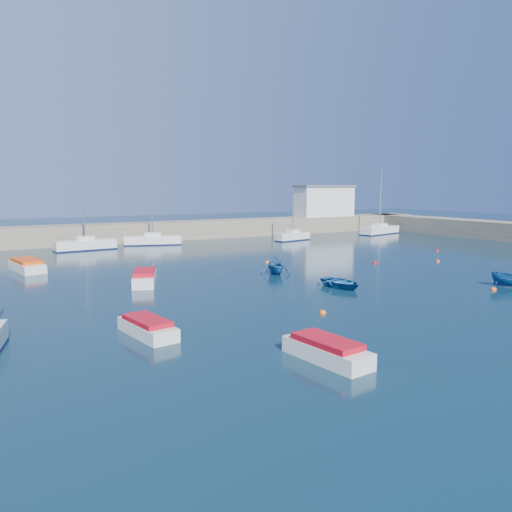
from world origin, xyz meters
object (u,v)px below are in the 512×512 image
harbor_office (324,202)px  motorboat_1 (145,278)px  motorboat_0 (147,327)px  sailboat_5 (85,245)px  sailboat_8 (380,230)px  motorboat_3 (327,350)px  motorboat_2 (27,265)px  dinghy_center (341,283)px  dinghy_left (275,265)px  sailboat_7 (293,236)px  sailboat_6 (153,240)px

harbor_office → motorboat_1: (-40.83, -31.21, -4.57)m
harbor_office → motorboat_0: 63.36m
sailboat_5 → motorboat_0: (-3.97, -37.98, -0.24)m
sailboat_8 → motorboat_3: 62.15m
motorboat_2 → motorboat_3: (9.33, -32.30, -0.04)m
harbor_office → sailboat_8: 10.68m
motorboat_0 → dinghy_center: motorboat_0 is taller
dinghy_center → sailboat_5: bearing=106.5°
motorboat_1 → motorboat_2: motorboat_1 is taller
sailboat_5 → motorboat_1: size_ratio=1.93×
harbor_office → sailboat_5: size_ratio=1.06×
dinghy_left → dinghy_center: bearing=-66.3°
dinghy_center → dinghy_left: bearing=95.1°
harbor_office → sailboat_8: bearing=-58.5°
sailboat_5 → dinghy_center: sailboat_5 is taller
motorboat_1 → sailboat_5: bearing=110.0°
motorboat_3 → dinghy_left: bearing=57.0°
harbor_office → sailboat_5: (-40.75, -6.66, -4.43)m
sailboat_8 → dinghy_center: size_ratio=2.84×
sailboat_8 → motorboat_3: sailboat_8 is taller
dinghy_center → sailboat_7: bearing=58.5°
motorboat_3 → sailboat_6: bearing=74.0°
sailboat_6 → motorboat_2: sailboat_6 is taller
sailboat_7 → dinghy_left: (-16.68, -22.51, 0.21)m
sailboat_7 → harbor_office: bearing=-64.3°
sailboat_5 → sailboat_7: size_ratio=1.25×
sailboat_5 → motorboat_0: bearing=168.2°
sailboat_8 → motorboat_2: 54.62m
harbor_office → sailboat_8: sailboat_8 is taller
harbor_office → dinghy_left: harbor_office is taller
motorboat_1 → dinghy_left: bearing=15.2°
sailboat_8 → dinghy_left: (-34.51, -23.91, 0.14)m
sailboat_6 → motorboat_2: size_ratio=1.71×
motorboat_1 → dinghy_left: 11.44m
sailboat_7 → dinghy_center: bearing=141.3°
motorboat_3 → dinghy_left: size_ratio=1.43×
dinghy_left → motorboat_0: bearing=-126.6°
sailboat_5 → sailboat_8: (45.84, -1.64, 0.01)m
sailboat_7 → sailboat_8: 17.88m
motorboat_0 → motorboat_1: (3.90, 13.44, 0.09)m
sailboat_8 → motorboat_3: bearing=120.7°
motorboat_0 → harbor_office: bearing=35.3°
sailboat_7 → dinghy_left: 28.02m
motorboat_0 → motorboat_2: size_ratio=0.77×
sailboat_5 → dinghy_left: size_ratio=3.01×
sailboat_8 → dinghy_left: sailboat_8 is taller
sailboat_5 → sailboat_6: 9.01m
sailboat_8 → motorboat_3: size_ratio=2.35×
motorboat_0 → motorboat_3: (5.75, -7.49, 0.04)m
sailboat_5 → motorboat_1: 24.55m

